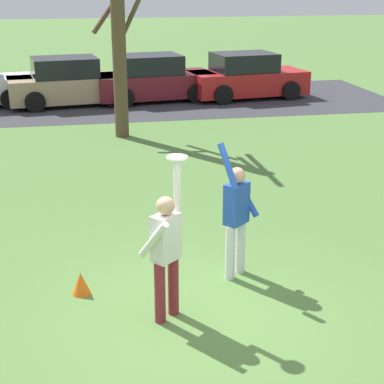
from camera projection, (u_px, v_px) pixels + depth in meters
name	position (u px, v px, depth m)	size (l,w,h in m)	color
ground_plane	(197.00, 317.00, 7.95)	(120.00, 120.00, 0.00)	#567F3D
person_catcher	(166.00, 248.00, 7.61)	(0.56, 0.55, 2.08)	maroon
person_defender	(236.00, 213.00, 8.74)	(0.65, 0.65, 2.05)	silver
frisbee_disc	(177.00, 157.00, 7.41)	(0.26, 0.26, 0.02)	white
parked_car_tan	(69.00, 83.00, 20.82)	(4.31, 2.46, 1.59)	tan
parked_car_maroon	(153.00, 80.00, 21.51)	(4.31, 2.46, 1.59)	maroon
parked_car_red	(246.00, 77.00, 22.00)	(4.31, 2.46, 1.59)	red
parking_strip	(115.00, 102.00, 21.39)	(19.43, 6.40, 0.01)	#38383D
bare_tree_tall	(120.00, 24.00, 15.91)	(1.83, 1.83, 5.68)	brown
field_cone_orange	(81.00, 283.00, 8.48)	(0.26, 0.26, 0.32)	orange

